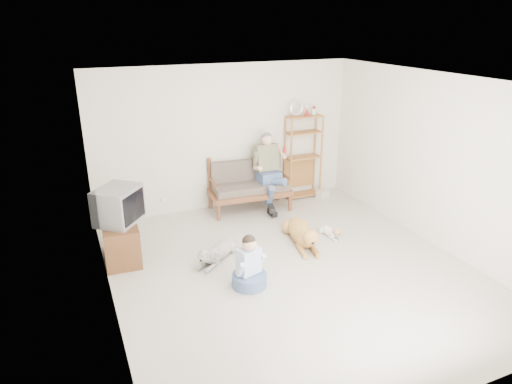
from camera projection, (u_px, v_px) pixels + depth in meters
name	position (u px, v px, depth m)	size (l,w,h in m)	color
floor	(292.00, 270.00, 6.66)	(5.50, 5.50, 0.00)	beige
ceiling	(298.00, 81.00, 5.70)	(5.50, 5.50, 0.00)	white
wall_back	(226.00, 138.00, 8.54)	(5.00, 5.00, 0.00)	silver
wall_front	(449.00, 284.00, 3.82)	(5.00, 5.00, 0.00)	silver
wall_left	(103.00, 212.00, 5.25)	(5.50, 5.50, 0.00)	silver
wall_right	(437.00, 161.00, 7.11)	(5.50, 5.50, 0.00)	silver
loveseat	(249.00, 184.00, 8.66)	(1.55, 0.82, 0.95)	brown
man	(270.00, 176.00, 8.53)	(0.55, 0.79, 1.28)	slate
etagere	(303.00, 156.00, 9.12)	(0.75, 0.33, 1.97)	#AC7736
book_stack	(323.00, 194.00, 9.34)	(0.24, 0.18, 0.16)	white
tv_stand	(121.00, 241.00, 6.87)	(0.56, 0.93, 0.60)	brown
crt_tv	(119.00, 205.00, 6.70)	(0.81, 0.83, 0.54)	slate
wall_outlet	(164.00, 200.00, 8.44)	(0.12, 0.02, 0.08)	white
golden_retriever	(302.00, 234.00, 7.39)	(0.54, 1.40, 0.43)	gold
shaggy_dog	(217.00, 252.00, 6.88)	(0.87, 0.78, 0.33)	white
terrier	(331.00, 232.00, 7.64)	(0.21, 0.59, 0.22)	silver
child	(249.00, 268.00, 6.19)	(0.48, 0.48, 0.76)	slate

